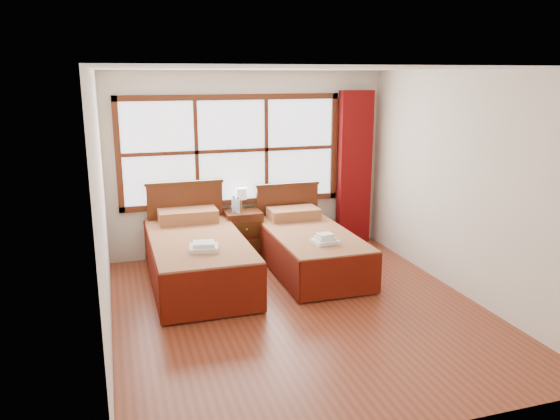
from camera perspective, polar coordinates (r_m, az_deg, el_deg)
name	(u,v)px	position (r m, az deg, el deg)	size (l,w,h in m)	color
floor	(300,310)	(6.16, 2.08, -10.42)	(4.50, 4.50, 0.00)	brown
ceiling	(302,69)	(5.61, 2.32, 14.56)	(4.50, 4.50, 0.00)	white
wall_back	(249,164)	(7.86, -3.30, 4.87)	(4.00, 4.00, 0.00)	silver
wall_left	(102,210)	(5.43, -18.14, 0.03)	(4.50, 4.50, 0.00)	silver
wall_right	(464,185)	(6.67, 18.63, 2.51)	(4.50, 4.50, 0.00)	silver
window	(232,151)	(7.74, -5.05, 6.19)	(3.16, 0.06, 1.56)	white
curtain	(354,168)	(8.28, 7.78, 4.32)	(0.50, 0.16, 2.30)	maroon
bed_left	(197,256)	(6.91, -8.66, -4.78)	(1.14, 2.22, 1.12)	#43240E
bed_right	(309,248)	(7.27, 3.07, -3.94)	(1.03, 2.05, 1.00)	#43240E
nightstand	(243,234)	(7.80, -3.91, -2.50)	(0.50, 0.49, 0.67)	#4F2211
towels_left	(204,247)	(6.28, -7.97, -3.82)	(0.36, 0.33, 0.10)	white
towels_right	(325,239)	(6.70, 4.72, -3.07)	(0.31, 0.28, 0.12)	white
lamp	(241,194)	(7.76, -4.07, 1.65)	(0.16, 0.16, 0.31)	gold
bottle_near	(234,204)	(7.66, -4.85, 0.59)	(0.06, 0.06, 0.23)	#BBE1F0
bottle_far	(238,206)	(7.58, -4.42, 0.44)	(0.06, 0.06, 0.22)	#BBE1F0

